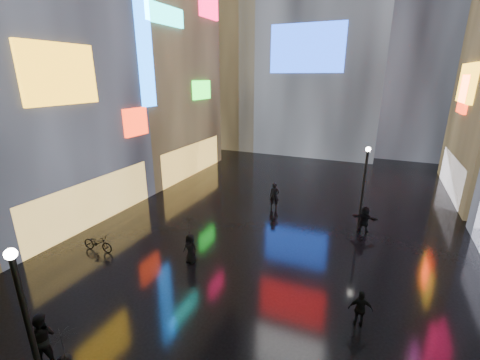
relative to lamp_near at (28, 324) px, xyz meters
The scene contains 15 objects.
ground 16.24m from the lamp_near, 80.06° to the left, with size 140.00×140.00×0.00m, color black.
building_left_mid 18.74m from the lamp_near, 143.63° to the left, with size 10.28×12.70×24.00m.
building_left_far 26.68m from the lamp_near, 121.32° to the left, with size 10.28×12.00×22.00m.
tower_flank_right 45.58m from the lamp_near, 74.27° to the left, with size 12.00×12.00×34.00m, color black.
tower_flank_left 40.63m from the lamp_near, 106.60° to the left, with size 10.00×10.00×26.00m, color black.
lamp_near is the anchor object (origin of this frame).
lamp_far 17.66m from the lamp_near, 65.05° to the left, with size 0.30×0.30×5.20m.
pedestrian_1 2.72m from the lamp_near, 144.32° to the left, with size 0.91×0.71×1.88m, color black.
pedestrian_3 10.89m from the lamp_near, 40.78° to the left, with size 0.90×0.37×1.53m, color black.
pedestrian_4 8.51m from the lamp_near, 91.61° to the left, with size 0.78×0.51×1.60m, color black.
pedestrian_5 17.34m from the lamp_near, 63.22° to the left, with size 1.53×0.49×1.65m, color black.
pedestrian_6 16.91m from the lamp_near, 84.68° to the left, with size 0.69×0.45×1.88m, color black.
umbrella_0 1.13m from the lamp_near, 39.19° to the left, with size 0.90×0.92×0.83m, color black.
umbrella_2 8.28m from the lamp_near, 91.61° to the left, with size 0.99×1.01×0.91m, color black.
bicycle 9.34m from the lamp_near, 127.50° to the left, with size 0.65×1.87×0.98m, color black.
Camera 1 is at (5.12, 0.19, 9.19)m, focal length 24.00 mm.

